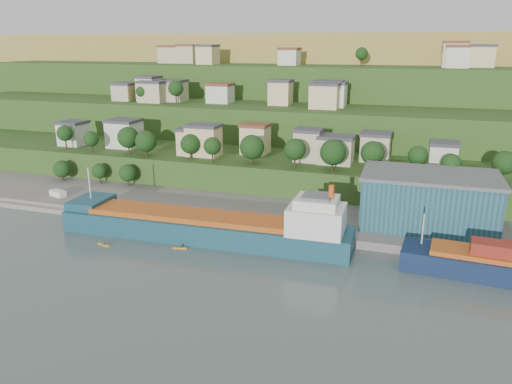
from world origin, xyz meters
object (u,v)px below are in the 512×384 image
at_px(cargo_ship_near, 212,229).
at_px(kayak_orange, 180,248).
at_px(caravan, 58,195).
at_px(warehouse, 429,200).

xyz_separation_m(cargo_ship_near, kayak_orange, (-4.82, -7.05, -2.57)).
distance_m(cargo_ship_near, caravan, 54.07).
relative_size(cargo_ship_near, kayak_orange, 20.69).
bearing_deg(cargo_ship_near, kayak_orange, -126.41).
distance_m(cargo_ship_near, kayak_orange, 8.92).
xyz_separation_m(caravan, kayak_orange, (47.98, -18.72, -2.20)).
xyz_separation_m(cargo_ship_near, caravan, (-52.80, 11.67, -0.38)).
distance_m(warehouse, caravan, 100.07).
bearing_deg(kayak_orange, warehouse, 16.52).
relative_size(caravan, kayak_orange, 1.59).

